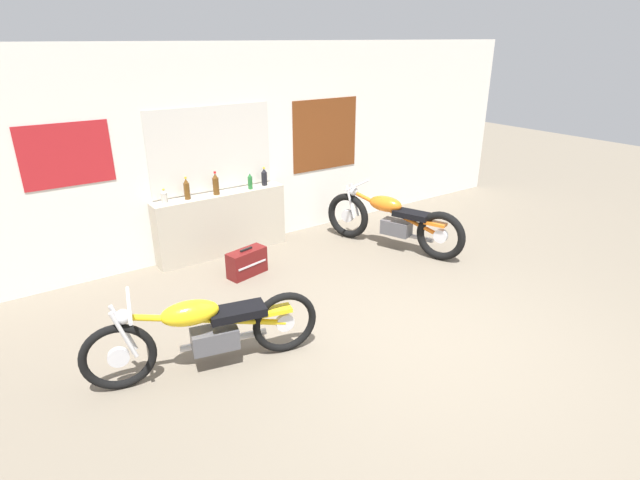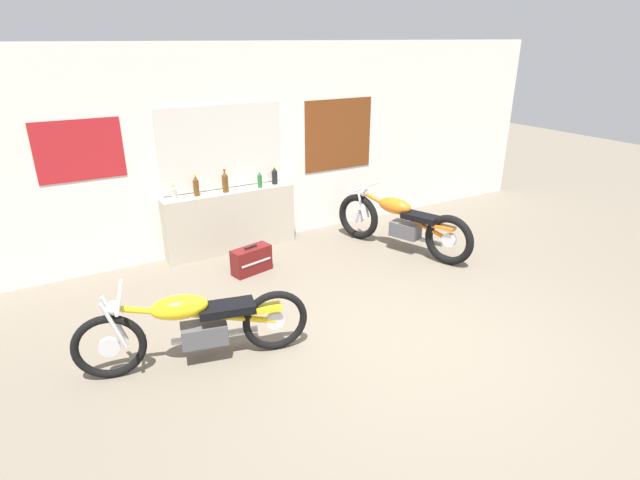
{
  "view_description": "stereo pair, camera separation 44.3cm",
  "coord_description": "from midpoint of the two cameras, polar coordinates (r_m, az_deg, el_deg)",
  "views": [
    {
      "loc": [
        -3.29,
        -2.96,
        2.85
      ],
      "look_at": [
        -0.28,
        1.35,
        0.7
      ],
      "focal_mm": 28.0,
      "sensor_mm": 36.0,
      "label": 1
    },
    {
      "loc": [
        -2.91,
        -3.2,
        2.85
      ],
      "look_at": [
        -0.28,
        1.35,
        0.7
      ],
      "focal_mm": 28.0,
      "sensor_mm": 36.0,
      "label": 2
    }
  ],
  "objects": [
    {
      "name": "hard_case_darkred",
      "position": [
        6.47,
        -5.91,
        -2.32
      ],
      "size": [
        0.55,
        0.32,
        0.37
      ],
      "color": "maroon",
      "rests_on": "ground_plane"
    },
    {
      "name": "bottle_rightmost",
      "position": [
        7.21,
        -3.46,
        7.28
      ],
      "size": [
        0.08,
        0.08,
        0.26
      ],
      "color": "black",
      "rests_on": "sill_counter"
    },
    {
      "name": "bottle_left_center",
      "position": [
        6.78,
        -12.18,
        6.0
      ],
      "size": [
        0.08,
        0.08,
        0.3
      ],
      "color": "#5B3814",
      "rests_on": "sill_counter"
    },
    {
      "name": "sill_counter",
      "position": [
        7.09,
        -8.38,
        2.12
      ],
      "size": [
        1.86,
        0.28,
        0.88
      ],
      "color": "#B7AD99",
      "rests_on": "ground_plane"
    },
    {
      "name": "bottle_center",
      "position": [
        6.88,
        -8.99,
        6.54
      ],
      "size": [
        0.08,
        0.08,
        0.32
      ],
      "color": "#5B3814",
      "rests_on": "sill_counter"
    },
    {
      "name": "bottle_leftmost",
      "position": [
        6.75,
        -14.58,
        5.23
      ],
      "size": [
        0.08,
        0.08,
        0.18
      ],
      "color": "#B7B2A8",
      "rests_on": "sill_counter"
    },
    {
      "name": "bottle_right_center",
      "position": [
        7.05,
        -5.11,
        6.83
      ],
      "size": [
        0.06,
        0.06,
        0.24
      ],
      "color": "#23662D",
      "rests_on": "sill_counter"
    },
    {
      "name": "motorcycle_yellow",
      "position": [
        4.71,
        -11.43,
        -9.5
      ],
      "size": [
        2.09,
        0.72,
        0.81
      ],
      "color": "black",
      "rests_on": "ground_plane"
    },
    {
      "name": "wall_back",
      "position": [
        7.25,
        -4.28,
        10.67
      ],
      "size": [
        10.0,
        0.07,
        2.8
      ],
      "color": "silver",
      "rests_on": "ground_plane"
    },
    {
      "name": "motorcycle_orange",
      "position": [
        7.15,
        11.04,
        1.9
      ],
      "size": [
        0.95,
        2.05,
        0.86
      ],
      "color": "black",
      "rests_on": "ground_plane"
    },
    {
      "name": "ground_plane",
      "position": [
        5.22,
        12.92,
        -11.52
      ],
      "size": [
        24.0,
        24.0,
        0.0
      ],
      "primitive_type": "plane",
      "color": "#706656"
    }
  ]
}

